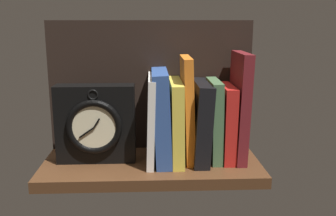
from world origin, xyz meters
TOP-DOWN VIEW (x-y plane):
  - ground_plane at (0.00, 0.00)cm, footprint 50.40×22.14cm
  - back_panel at (0.00, 10.47)cm, footprint 50.40×1.20cm
  - book_white_catcher at (-0.44, 1.53)cm, footprint 2.22×16.67cm
  - book_blue_modern at (2.44, 1.53)cm, footprint 4.40×16.50cm
  - book_yellow_seinlanguage at (5.86, 1.53)cm, footprint 2.93×16.62cm
  - book_orange_pandolfini at (8.49, 1.53)cm, footprint 2.90×12.82cm
  - book_black_skeptic at (11.56, 1.53)cm, footprint 4.42×16.00cm
  - book_green_romantic at (14.82, 1.53)cm, footprint 2.66×12.13cm
  - book_red_requiem at (17.70, 1.53)cm, footprint 2.84×12.77cm
  - book_maroon_dawkins at (20.57, 1.53)cm, footprint 2.94×13.46cm
  - framed_clock at (-12.75, 0.79)cm, footprint 18.00×6.38cm

SIDE VIEW (x-z plane):
  - ground_plane at x=0.00cm, z-range -2.50..0.00cm
  - book_red_requiem at x=17.70cm, z-range 0.00..17.61cm
  - framed_clock at x=-12.75cm, z-range 0.01..18.01cm
  - book_black_skeptic at x=11.56cm, z-range -0.07..18.46cm
  - book_yellow_seinlanguage at x=5.86cm, z-range -0.02..18.78cm
  - book_green_romantic at x=14.82cm, z-range -0.02..18.82cm
  - book_white_catcher at x=-0.44cm, z-range -0.02..19.86cm
  - book_blue_modern at x=2.44cm, z-range -0.06..21.10cm
  - book_orange_pandolfini at x=8.49cm, z-range -0.03..24.26cm
  - book_maroon_dawkins at x=20.57cm, z-range -0.02..25.17cm
  - back_panel at x=0.00cm, z-range 0.00..32.25cm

